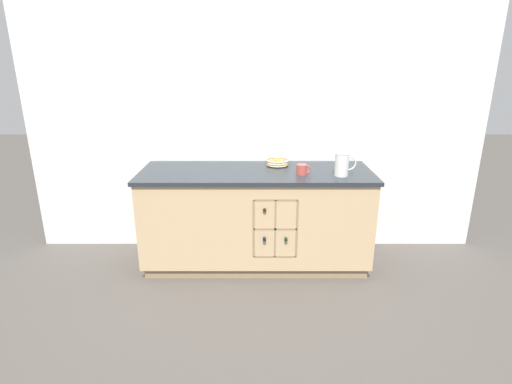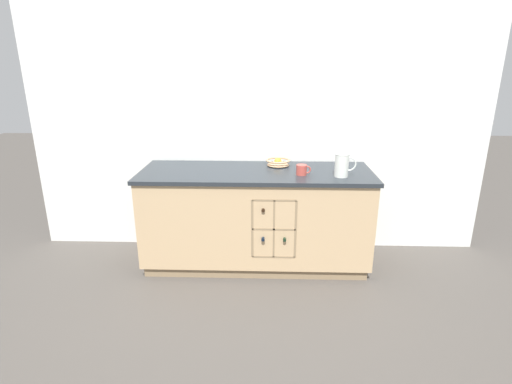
{
  "view_description": "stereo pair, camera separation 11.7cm",
  "coord_description": "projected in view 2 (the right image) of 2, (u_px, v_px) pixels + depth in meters",
  "views": [
    {
      "loc": [
        -0.0,
        -3.45,
        1.84
      ],
      "look_at": [
        0.0,
        0.0,
        0.71
      ],
      "focal_mm": 28.0,
      "sensor_mm": 36.0,
      "label": 1
    },
    {
      "loc": [
        0.11,
        -3.45,
        1.84
      ],
      "look_at": [
        0.0,
        0.0,
        0.71
      ],
      "focal_mm": 28.0,
      "sensor_mm": 36.0,
      "label": 2
    }
  ],
  "objects": [
    {
      "name": "ground_plane",
      "position": [
        256.0,
        261.0,
        3.85
      ],
      "size": [
        14.0,
        14.0,
        0.0
      ],
      "primitive_type": "plane",
      "color": "#4C4742"
    },
    {
      "name": "white_pitcher",
      "position": [
        342.0,
        165.0,
        3.36
      ],
      "size": [
        0.18,
        0.12,
        0.2
      ],
      "color": "silver",
      "rests_on": "kitchen_island"
    },
    {
      "name": "fruit_bowl",
      "position": [
        278.0,
        162.0,
        3.73
      ],
      "size": [
        0.23,
        0.23,
        0.08
      ],
      "color": "tan",
      "rests_on": "kitchen_island"
    },
    {
      "name": "back_wall",
      "position": [
        257.0,
        122.0,
        3.85
      ],
      "size": [
        4.44,
        0.06,
        2.55
      ],
      "primitive_type": "cube",
      "color": "silver",
      "rests_on": "ground_plane"
    },
    {
      "name": "kitchen_island",
      "position": [
        256.0,
        217.0,
        3.7
      ],
      "size": [
        2.08,
        0.75,
        0.9
      ],
      "color": "#8B7354",
      "rests_on": "ground_plane"
    },
    {
      "name": "ceramic_mug",
      "position": [
        302.0,
        170.0,
        3.43
      ],
      "size": [
        0.13,
        0.09,
        0.09
      ],
      "color": "#B7473D",
      "rests_on": "kitchen_island"
    }
  ]
}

